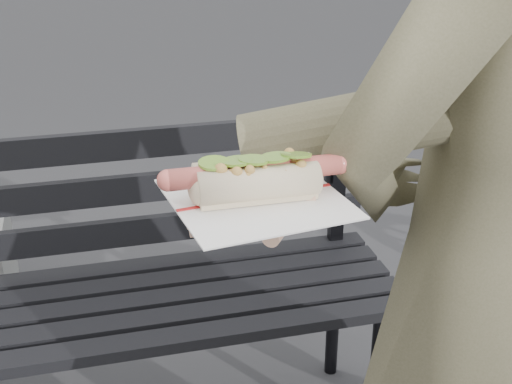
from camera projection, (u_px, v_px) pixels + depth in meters
park_bench at (106, 275)px, 1.87m from camera, size 1.50×0.44×0.88m
person at (488, 286)px, 1.10m from camera, size 0.77×0.63×1.81m
held_hotdog at (389, 132)px, 0.91m from camera, size 0.63×0.31×0.20m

